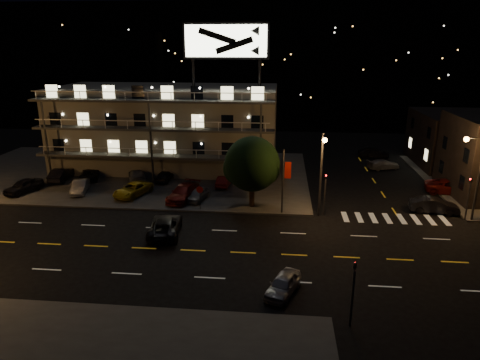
# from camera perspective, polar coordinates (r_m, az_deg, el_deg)

# --- Properties ---
(ground) EXTENTS (140.00, 140.00, 0.00)m
(ground) POSITION_cam_1_polar(r_m,az_deg,el_deg) (34.28, -2.96, -9.51)
(ground) COLOR black
(ground) RESTS_ON ground
(curb_nw) EXTENTS (44.00, 24.00, 0.15)m
(curb_nw) POSITION_cam_1_polar(r_m,az_deg,el_deg) (55.72, -14.31, 0.88)
(curb_nw) COLOR #383836
(curb_nw) RESTS_ON ground
(motel) EXTENTS (28.00, 13.80, 18.10)m
(motel) POSITION_cam_1_polar(r_m,az_deg,el_deg) (56.91, -9.54, 7.00)
(motel) COLOR gray
(motel) RESTS_ON ground
(side_bldg_back) EXTENTS (14.06, 12.00, 7.00)m
(side_bldg_back) POSITION_cam_1_polar(r_m,az_deg,el_deg) (64.58, 28.57, 4.68)
(side_bldg_back) COLOR black
(side_bldg_back) RESTS_ON ground
(hill_backdrop) EXTENTS (120.00, 25.00, 24.00)m
(hill_backdrop) POSITION_cam_1_polar(r_m,az_deg,el_deg) (99.58, -0.65, 15.32)
(hill_backdrop) COLOR black
(hill_backdrop) RESTS_ON ground
(streetlight_nc) EXTENTS (0.44, 1.92, 8.00)m
(streetlight_nc) POSITION_cam_1_polar(r_m,az_deg,el_deg) (39.74, 10.84, 1.75)
(streetlight_nc) COLOR #2D2D30
(streetlight_nc) RESTS_ON ground
(streetlight_ne) EXTENTS (1.92, 0.44, 8.00)m
(streetlight_ne) POSITION_cam_1_polar(r_m,az_deg,el_deg) (43.57, 28.94, 1.22)
(streetlight_ne) COLOR #2D2D30
(streetlight_ne) RESTS_ON ground
(signal_nw) EXTENTS (0.20, 0.27, 4.60)m
(signal_nw) POSITION_cam_1_polar(r_m,az_deg,el_deg) (41.03, 11.28, -1.27)
(signal_nw) COLOR #2D2D30
(signal_nw) RESTS_ON ground
(signal_sw) EXTENTS (0.20, 0.27, 4.60)m
(signal_sw) POSITION_cam_1_polar(r_m,az_deg,el_deg) (25.67, 14.86, -13.62)
(signal_sw) COLOR #2D2D30
(signal_sw) RESTS_ON ground
(signal_ne) EXTENTS (0.27, 0.20, 4.60)m
(signal_ne) POSITION_cam_1_polar(r_m,az_deg,el_deg) (44.34, 28.23, -1.66)
(signal_ne) COLOR #2D2D30
(signal_ne) RESTS_ON ground
(banner_north) EXTENTS (0.83, 0.16, 6.40)m
(banner_north) POSITION_cam_1_polar(r_m,az_deg,el_deg) (40.44, 5.84, -0.01)
(banner_north) COLOR #2D2D30
(banner_north) RESTS_ON ground
(stop_sign) EXTENTS (0.91, 0.11, 2.61)m
(stop_sign) POSITION_cam_1_polar(r_m,az_deg,el_deg) (41.86, -5.37, -1.86)
(stop_sign) COLOR #2D2D30
(stop_sign) RESTS_ON ground
(tree) EXTENTS (5.62, 5.41, 7.07)m
(tree) POSITION_cam_1_polar(r_m,az_deg,el_deg) (41.66, 1.55, 1.93)
(tree) COLOR black
(tree) RESTS_ON curb_nw
(lot_car_0) EXTENTS (3.16, 4.64, 1.47)m
(lot_car_0) POSITION_cam_1_polar(r_m,az_deg,el_deg) (52.23, -26.89, -0.72)
(lot_car_0) COLOR black
(lot_car_0) RESTS_ON curb_nw
(lot_car_1) EXTENTS (2.36, 4.28, 1.34)m
(lot_car_1) POSITION_cam_1_polar(r_m,az_deg,el_deg) (49.78, -20.56, -0.82)
(lot_car_1) COLOR gray
(lot_car_1) RESTS_ON curb_nw
(lot_car_2) EXTENTS (3.76, 5.35, 1.36)m
(lot_car_2) POSITION_cam_1_polar(r_m,az_deg,el_deg) (47.06, -14.10, -1.23)
(lot_car_2) COLOR #BE9D11
(lot_car_2) RESTS_ON curb_nw
(lot_car_3) EXTENTS (3.18, 5.55, 1.52)m
(lot_car_3) POSITION_cam_1_polar(r_m,az_deg,el_deg) (44.82, -7.55, -1.69)
(lot_car_3) COLOR #62120E
(lot_car_3) RESTS_ON curb_nw
(lot_car_4) EXTENTS (2.14, 3.81, 1.22)m
(lot_car_4) POSITION_cam_1_polar(r_m,az_deg,el_deg) (44.57, -5.61, -1.92)
(lot_car_4) COLOR gray
(lot_car_4) RESTS_ON curb_nw
(lot_car_5) EXTENTS (1.91, 4.64, 1.50)m
(lot_car_5) POSITION_cam_1_polar(r_m,az_deg,el_deg) (54.97, -22.70, 0.70)
(lot_car_5) COLOR black
(lot_car_5) RESTS_ON curb_nw
(lot_car_6) EXTENTS (3.21, 4.87, 1.24)m
(lot_car_6) POSITION_cam_1_polar(r_m,az_deg,el_deg) (54.28, -19.41, 0.74)
(lot_car_6) COLOR black
(lot_car_6) RESTS_ON curb_nw
(lot_car_7) EXTENTS (3.49, 5.02, 1.35)m
(lot_car_7) POSITION_cam_1_polar(r_m,az_deg,el_deg) (52.02, -13.57, 0.61)
(lot_car_7) COLOR gray
(lot_car_7) RESTS_ON curb_nw
(lot_car_8) EXTENTS (1.73, 3.83, 1.28)m
(lot_car_8) POSITION_cam_1_polar(r_m,az_deg,el_deg) (51.22, -10.01, 0.53)
(lot_car_8) COLOR black
(lot_car_8) RESTS_ON curb_nw
(lot_car_9) EXTENTS (1.44, 3.78, 1.23)m
(lot_car_9) POSITION_cam_1_polar(r_m,az_deg,el_deg) (48.67, -2.19, -0.14)
(lot_car_9) COLOR #62120E
(lot_car_9) RESTS_ON curb_nw
(side_car_0) EXTENTS (4.68, 2.15, 1.49)m
(side_car_0) POSITION_cam_1_polar(r_m,az_deg,el_deg) (45.51, 24.45, -3.10)
(side_car_0) COLOR black
(side_car_0) RESTS_ON ground
(side_car_1) EXTENTS (5.90, 3.53, 1.54)m
(side_car_1) POSITION_cam_1_polar(r_m,az_deg,el_deg) (52.07, 26.38, -0.83)
(side_car_1) COLOR #62120E
(side_car_1) RESTS_ON ground
(side_car_2) EXTENTS (4.69, 3.27, 1.26)m
(side_car_2) POSITION_cam_1_polar(r_m,az_deg,el_deg) (59.08, 18.57, 2.01)
(side_car_2) COLOR gray
(side_car_2) RESTS_ON ground
(side_car_3) EXTENTS (4.50, 2.12, 1.49)m
(side_car_3) POSITION_cam_1_polar(r_m,az_deg,el_deg) (64.53, 17.37, 3.51)
(side_car_3) COLOR black
(side_car_3) RESTS_ON ground
(road_car_east) EXTENTS (2.76, 4.04, 1.28)m
(road_car_east) POSITION_cam_1_polar(r_m,az_deg,el_deg) (28.94, 5.77, -13.67)
(road_car_east) COLOR gray
(road_car_east) RESTS_ON ground
(road_car_west) EXTENTS (3.14, 5.73, 1.52)m
(road_car_west) POSITION_cam_1_polar(r_m,az_deg,el_deg) (37.43, -9.94, -6.05)
(road_car_west) COLOR black
(road_car_west) RESTS_ON ground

